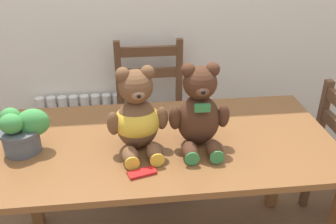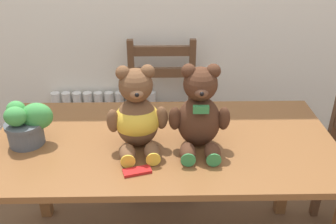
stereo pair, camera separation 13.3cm
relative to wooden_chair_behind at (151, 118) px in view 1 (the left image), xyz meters
name	(u,v)px [view 1 (the left image)]	position (x,y,z in m)	size (l,w,h in m)	color
radiator	(94,136)	(-0.40, 0.19, -0.22)	(0.72, 0.10, 0.56)	silver
dining_table	(163,158)	(0.01, -0.68, 0.17)	(1.53, 0.75, 0.74)	brown
wooden_chair_behind	(151,118)	(0.00, 0.00, 0.00)	(0.43, 0.40, 0.95)	brown
teddy_bear_left	(137,117)	(-0.11, -0.73, 0.42)	(0.26, 0.28, 0.37)	brown
teddy_bear_right	(199,112)	(0.16, -0.73, 0.43)	(0.26, 0.26, 0.37)	#472819
potted_plant	(23,131)	(-0.58, -0.70, 0.37)	(0.21, 0.16, 0.19)	#4C5156
chocolate_bar	(142,173)	(-0.10, -0.92, 0.27)	(0.11, 0.05, 0.01)	red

